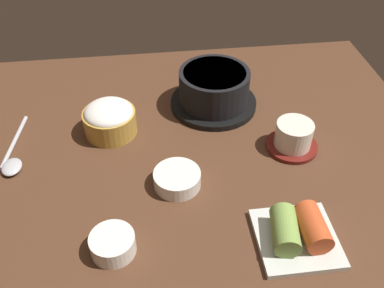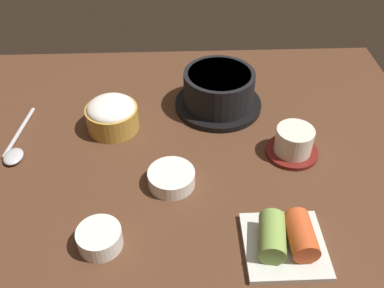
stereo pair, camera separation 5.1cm
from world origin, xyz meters
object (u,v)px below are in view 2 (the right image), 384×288
(tea_cup_with_saucer, at_px, (296,143))
(kimchi_plate, at_px, (288,239))
(rice_bowl, at_px, (114,114))
(side_bowl_near, at_px, (102,238))
(spoon, at_px, (17,148))
(stone_pot, at_px, (220,91))
(banchan_cup_center, at_px, (174,177))

(tea_cup_with_saucer, height_order, kimchi_plate, tea_cup_with_saucer)
(rice_bowl, height_order, kimchi_plate, rice_bowl)
(side_bowl_near, xyz_separation_m, spoon, (-0.19, 0.22, -0.01))
(tea_cup_with_saucer, relative_size, spoon, 0.56)
(stone_pot, xyz_separation_m, kimchi_plate, (0.07, -0.37, -0.02))
(spoon, bearing_deg, kimchi_plate, -27.06)
(stone_pot, distance_m, kimchi_plate, 0.38)
(banchan_cup_center, distance_m, side_bowl_near, 0.17)
(kimchi_plate, bearing_deg, spoon, 152.94)
(banchan_cup_center, relative_size, kimchi_plate, 0.67)
(stone_pot, height_order, kimchi_plate, stone_pot)
(tea_cup_with_saucer, xyz_separation_m, spoon, (-0.53, 0.03, -0.02))
(tea_cup_with_saucer, height_order, side_bowl_near, tea_cup_with_saucer)
(rice_bowl, xyz_separation_m, side_bowl_near, (0.01, -0.29, -0.02))
(banchan_cup_center, bearing_deg, spoon, 161.73)
(stone_pot, relative_size, kimchi_plate, 1.50)
(stone_pot, bearing_deg, rice_bowl, -163.73)
(tea_cup_with_saucer, bearing_deg, stone_pot, 129.28)
(rice_bowl, xyz_separation_m, kimchi_plate, (0.29, -0.30, -0.01))
(rice_bowl, distance_m, side_bowl_near, 0.29)
(rice_bowl, relative_size, banchan_cup_center, 1.26)
(rice_bowl, bearing_deg, banchan_cup_center, -54.07)
(banchan_cup_center, bearing_deg, rice_bowl, 125.93)
(stone_pot, bearing_deg, kimchi_plate, -79.26)
(rice_bowl, bearing_deg, side_bowl_near, -88.39)
(spoon, bearing_deg, rice_bowl, 19.34)
(kimchi_plate, xyz_separation_m, spoon, (-0.47, 0.24, -0.01))
(tea_cup_with_saucer, bearing_deg, kimchi_plate, -105.23)
(kimchi_plate, distance_m, side_bowl_near, 0.28)
(kimchi_plate, distance_m, spoon, 0.53)
(side_bowl_near, distance_m, spoon, 0.29)
(spoon, bearing_deg, banchan_cup_center, -18.27)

